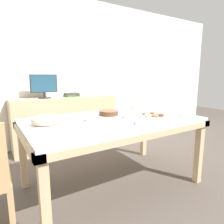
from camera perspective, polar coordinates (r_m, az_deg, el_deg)
The scene contains 14 objects.
ground_plane at distance 2.46m, azimuth 0.28°, elevation -19.85°, with size 12.00×12.00×0.00m, color #564C44.
wall_back at distance 3.77m, azimuth -14.87°, elevation 11.05°, with size 8.00×0.10×2.60m, color silver.
dining_table at distance 2.19m, azimuth 0.30°, elevation -3.91°, with size 1.87×1.08×0.78m.
sideboard at distance 3.58m, azimuth -12.76°, elevation -2.76°, with size 1.78×0.44×0.87m.
computer_monitor at distance 3.39m, azimuth -18.85°, elevation 6.93°, with size 0.42×0.20×0.38m.
book_stack at distance 3.54m, azimuth -11.45°, elevation 4.86°, with size 0.26×0.20×0.06m.
cake_chocolate_round at distance 2.29m, azimuth -0.97°, elevation -0.47°, with size 0.31×0.31×0.07m.
cake_golden_bundt at distance 1.98m, azimuth -18.16°, elevation -2.30°, with size 0.28×0.28×0.09m.
pastry_platter at distance 2.32m, azimuth 11.75°, elevation -0.94°, with size 0.37×0.37×0.04m.
plate_stack at distance 2.84m, azimuth 7.40°, elevation 1.74°, with size 0.21×0.21×0.07m.
tealight_right_edge at distance 2.37m, azimuth 19.03°, elevation -1.14°, with size 0.04×0.04×0.04m.
tealight_near_front at distance 1.89m, azimuth 6.58°, elevation -3.51°, with size 0.04×0.04×0.04m.
tealight_centre at distance 2.03m, azimuth -7.61°, elevation -2.57°, with size 0.04×0.04×0.04m.
tealight_left_edge at distance 2.16m, azimuth 3.25°, elevation -1.67°, with size 0.04×0.04×0.04m.
Camera 1 is at (-1.14, -1.79, 1.25)m, focal length 32.00 mm.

